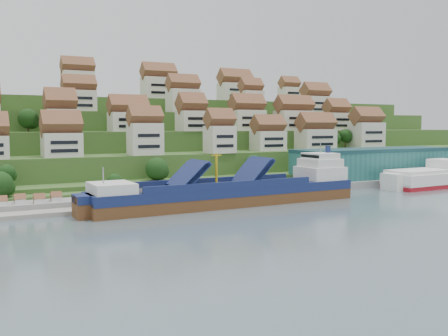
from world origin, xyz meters
TOP-DOWN VIEW (x-y plane):
  - ground at (0.00, 0.00)m, footprint 300.00×300.00m
  - quay at (20.00, 15.00)m, footprint 180.00×14.00m
  - pebble_beach at (-58.00, 12.00)m, footprint 45.00×20.00m
  - hillside at (0.00, 103.55)m, footprint 260.00×128.00m
  - hillside_village at (3.09, 60.83)m, footprint 154.59×63.24m
  - hillside_trees at (-4.87, 47.97)m, footprint 133.88×62.61m
  - warehouse at (52.00, 17.00)m, footprint 60.00×15.00m
  - flagpole at (18.11, 10.00)m, footprint 1.28×0.16m
  - beach_huts at (-60.00, 10.75)m, footprint 14.40×3.70m
  - cargo_ship at (-12.25, -1.30)m, footprint 71.06×12.22m
  - second_ship at (62.19, 0.97)m, footprint 33.53×13.50m

SIDE VIEW (x-z plane):
  - ground at x=0.00m, z-range 0.00..0.00m
  - pebble_beach at x=-58.00m, z-range 0.00..1.00m
  - quay at x=20.00m, z-range 0.00..2.20m
  - beach_huts at x=-60.00m, z-range 1.00..3.20m
  - second_ship at x=62.19m, z-range -1.90..7.69m
  - cargo_ship at x=-12.25m, z-range -4.77..10.86m
  - flagpole at x=18.11m, z-range 2.88..10.88m
  - warehouse at x=52.00m, z-range 2.20..12.20m
  - hillside at x=0.00m, z-range -4.84..26.16m
  - hillside_trees at x=-4.87m, z-range 2.46..33.18m
  - hillside_village at x=3.09m, z-range 9.58..39.39m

